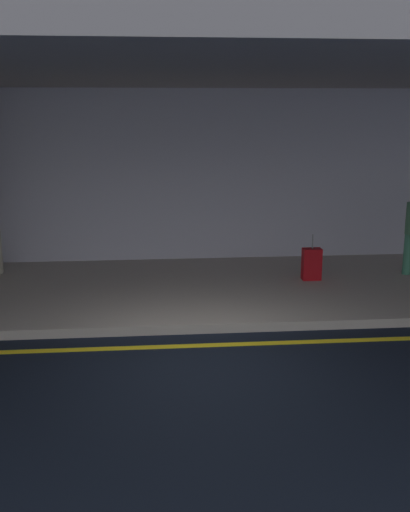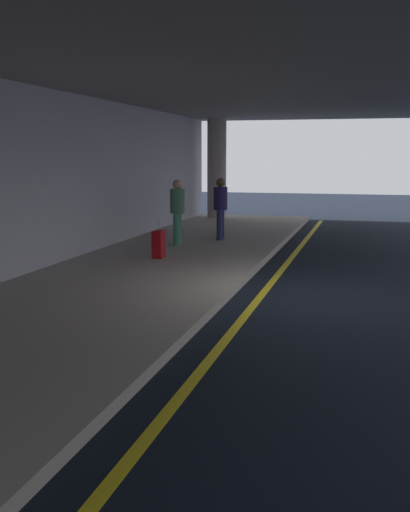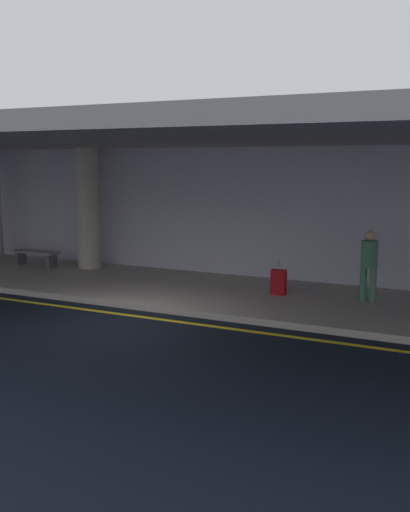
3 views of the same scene
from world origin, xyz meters
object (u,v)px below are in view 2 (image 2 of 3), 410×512
traveler_with_luggage (220,205)px  suitcase_upright_primary (159,244)px  support_column_right_mid (217,168)px  person_waiting_for_ride (177,208)px

traveler_with_luggage → suitcase_upright_primary: (-3.37, 0.62, -0.65)m
support_column_right_mid → person_waiting_for_ride: (-7.45, -0.80, -0.86)m
traveler_with_luggage → suitcase_upright_primary: traveler_with_luggage is taller
support_column_right_mid → suitcase_upright_primary: size_ratio=4.06×
support_column_right_mid → traveler_with_luggage: (-6.19, -1.64, -0.86)m
traveler_with_luggage → support_column_right_mid: bearing=-69.1°
traveler_with_luggage → person_waiting_for_ride: same height
person_waiting_for_ride → support_column_right_mid: bearing=167.5°
person_waiting_for_ride → suitcase_upright_primary: bearing=-12.7°
support_column_right_mid → person_waiting_for_ride: support_column_right_mid is taller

